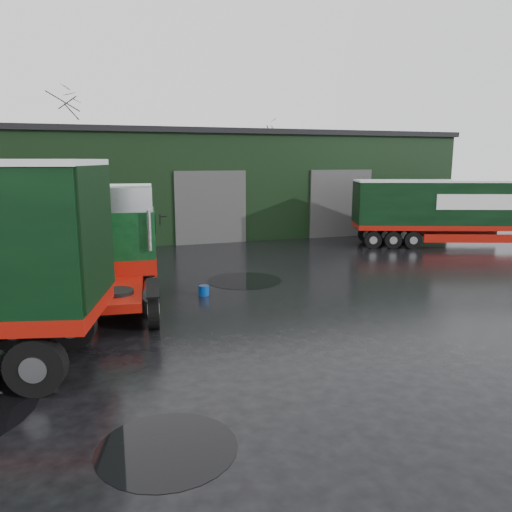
{
  "coord_description": "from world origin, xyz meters",
  "views": [
    {
      "loc": [
        -4.44,
        -12.85,
        4.59
      ],
      "look_at": [
        0.34,
        1.28,
        1.7
      ],
      "focal_mm": 35.0,
      "sensor_mm": 36.0,
      "label": 1
    }
  ],
  "objects_px": {
    "lorry_right": "(454,213)",
    "wash_bucket": "(204,290)",
    "hero_tractor": "(118,250)",
    "warehouse": "(189,182)",
    "tree_back_a": "(64,158)",
    "tree_back_b": "(255,169)"
  },
  "relations": [
    {
      "from": "lorry_right",
      "to": "wash_bucket",
      "type": "xyz_separation_m",
      "value": [
        -14.96,
        -5.57,
        -1.61
      ]
    },
    {
      "from": "hero_tractor",
      "to": "wash_bucket",
      "type": "relative_size",
      "value": 16.6
    },
    {
      "from": "warehouse",
      "to": "hero_tractor",
      "type": "distance_m",
      "value": 18.21
    },
    {
      "from": "warehouse",
      "to": "wash_bucket",
      "type": "relative_size",
      "value": 88.83
    },
    {
      "from": "wash_bucket",
      "to": "tree_back_a",
      "type": "height_order",
      "value": "tree_back_a"
    },
    {
      "from": "hero_tractor",
      "to": "lorry_right",
      "type": "height_order",
      "value": "hero_tractor"
    },
    {
      "from": "warehouse",
      "to": "wash_bucket",
      "type": "xyz_separation_m",
      "value": [
        -2.83,
        -16.57,
        -2.99
      ]
    },
    {
      "from": "hero_tractor",
      "to": "lorry_right",
      "type": "bearing_deg",
      "value": 25.88
    },
    {
      "from": "hero_tractor",
      "to": "lorry_right",
      "type": "distance_m",
      "value": 18.84
    },
    {
      "from": "tree_back_b",
      "to": "warehouse",
      "type": "bearing_deg",
      "value": -128.66
    },
    {
      "from": "wash_bucket",
      "to": "tree_back_b",
      "type": "distance_m",
      "value": 28.91
    },
    {
      "from": "warehouse",
      "to": "tree_back_a",
      "type": "bearing_deg",
      "value": 128.66
    },
    {
      "from": "hero_tractor",
      "to": "warehouse",
      "type": "bearing_deg",
      "value": 78.38
    },
    {
      "from": "tree_back_a",
      "to": "tree_back_b",
      "type": "xyz_separation_m",
      "value": [
        16.0,
        0.0,
        -1.0
      ]
    },
    {
      "from": "warehouse",
      "to": "tree_back_b",
      "type": "xyz_separation_m",
      "value": [
        8.0,
        10.0,
        0.59
      ]
    },
    {
      "from": "warehouse",
      "to": "wash_bucket",
      "type": "distance_m",
      "value": 17.07
    },
    {
      "from": "warehouse",
      "to": "wash_bucket",
      "type": "height_order",
      "value": "warehouse"
    },
    {
      "from": "warehouse",
      "to": "hero_tractor",
      "type": "bearing_deg",
      "value": -108.07
    },
    {
      "from": "warehouse",
      "to": "lorry_right",
      "type": "relative_size",
      "value": 2.39
    },
    {
      "from": "wash_bucket",
      "to": "lorry_right",
      "type": "bearing_deg",
      "value": 20.41
    },
    {
      "from": "lorry_right",
      "to": "tree_back_a",
      "type": "bearing_deg",
      "value": -115.92
    },
    {
      "from": "lorry_right",
      "to": "hero_tractor",
      "type": "bearing_deg",
      "value": -50.29
    }
  ]
}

